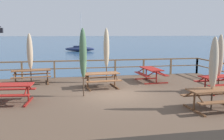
% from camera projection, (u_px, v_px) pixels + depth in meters
% --- Properties ---
extents(ground_plane, '(600.00, 600.00, 0.00)m').
position_uv_depth(ground_plane, '(115.00, 112.00, 11.72)').
color(ground_plane, navy).
extents(wooden_deck, '(13.79, 9.72, 0.89)m').
position_uv_depth(wooden_deck, '(115.00, 103.00, 11.66)').
color(wooden_deck, brown).
rests_on(wooden_deck, ground).
extents(railing_waterside_far, '(13.59, 0.10, 1.09)m').
position_uv_depth(railing_waterside_far, '(100.00, 65.00, 16.06)').
color(railing_waterside_far, brown).
rests_on(railing_waterside_far, wooden_deck).
extents(picnic_table_back_left, '(2.04, 1.50, 0.78)m').
position_uv_depth(picnic_table_back_left, '(214.00, 95.00, 9.11)').
color(picnic_table_back_left, brown).
rests_on(picnic_table_back_left, wooden_deck).
extents(picnic_table_back_right, '(1.91, 1.56, 0.78)m').
position_uv_depth(picnic_table_back_right, '(101.00, 77.00, 12.79)').
color(picnic_table_back_right, brown).
rests_on(picnic_table_back_right, wooden_deck).
extents(picnic_table_mid_centre, '(2.27, 1.60, 0.78)m').
position_uv_depth(picnic_table_mid_centre, '(5.00, 89.00, 9.96)').
color(picnic_table_mid_centre, maroon).
rests_on(picnic_table_mid_centre, wooden_deck).
extents(picnic_table_mid_right, '(2.18, 1.58, 0.78)m').
position_uv_depth(picnic_table_mid_right, '(31.00, 73.00, 13.90)').
color(picnic_table_mid_right, brown).
rests_on(picnic_table_mid_right, wooden_deck).
extents(picnic_table_front_left, '(1.84, 1.53, 0.78)m').
position_uv_depth(picnic_table_front_left, '(218.00, 80.00, 11.89)').
color(picnic_table_front_left, maroon).
rests_on(picnic_table_front_left, wooden_deck).
extents(picnic_table_mid_left, '(1.51, 1.94, 0.78)m').
position_uv_depth(picnic_table_mid_left, '(151.00, 72.00, 14.46)').
color(picnic_table_mid_left, maroon).
rests_on(picnic_table_mid_left, wooden_deck).
extents(patio_umbrella_short_front, '(0.32, 0.32, 2.67)m').
position_uv_depth(patio_umbrella_short_front, '(214.00, 63.00, 8.98)').
color(patio_umbrella_short_front, '#4C3828').
rests_on(patio_umbrella_short_front, wooden_deck).
extents(patio_umbrella_tall_mid_right, '(0.32, 0.32, 3.07)m').
position_uv_depth(patio_umbrella_tall_mid_right, '(106.00, 48.00, 13.95)').
color(patio_umbrella_tall_mid_right, '#4C3828').
rests_on(patio_umbrella_tall_mid_right, wooden_deck).
extents(patio_umbrella_tall_back_right, '(0.32, 0.32, 3.00)m').
position_uv_depth(patio_umbrella_tall_back_right, '(83.00, 53.00, 10.83)').
color(patio_umbrella_tall_back_right, '#4C3828').
rests_on(patio_umbrella_tall_back_right, wooden_deck).
extents(patio_umbrella_tall_front, '(0.32, 0.32, 2.77)m').
position_uv_depth(patio_umbrella_tall_front, '(30.00, 52.00, 13.74)').
color(patio_umbrella_tall_front, '#4C3828').
rests_on(patio_umbrella_tall_front, wooden_deck).
extents(patio_umbrella_short_back, '(0.32, 0.32, 2.73)m').
position_uv_depth(patio_umbrella_short_back, '(220.00, 55.00, 11.80)').
color(patio_umbrella_short_back, '#4C3828').
rests_on(patio_umbrella_short_back, wooden_deck).
extents(sailboat_distant, '(6.22, 3.00, 7.72)m').
position_uv_depth(sailboat_distant, '(80.00, 49.00, 50.83)').
color(sailboat_distant, navy).
rests_on(sailboat_distant, ground).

